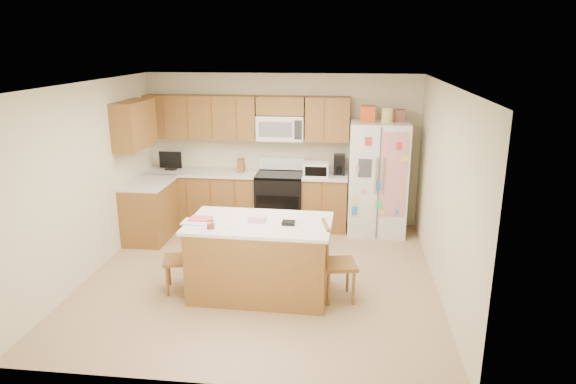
# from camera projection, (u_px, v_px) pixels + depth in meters

# --- Properties ---
(ground) EXTENTS (4.50, 4.50, 0.00)m
(ground) POSITION_uv_depth(u_px,v_px,m) (261.00, 276.00, 6.78)
(ground) COLOR tan
(ground) RESTS_ON ground
(room_shell) EXTENTS (4.60, 4.60, 2.52)m
(room_shell) POSITION_uv_depth(u_px,v_px,m) (259.00, 171.00, 6.38)
(room_shell) COLOR beige
(room_shell) RESTS_ON ground
(cabinetry) EXTENTS (3.36, 1.56, 2.15)m
(cabinetry) POSITION_uv_depth(u_px,v_px,m) (219.00, 174.00, 8.34)
(cabinetry) COLOR brown
(cabinetry) RESTS_ON ground
(stove) EXTENTS (0.76, 0.65, 1.13)m
(stove) POSITION_uv_depth(u_px,v_px,m) (280.00, 199.00, 8.49)
(stove) COLOR black
(stove) RESTS_ON ground
(refrigerator) EXTENTS (0.90, 0.79, 2.04)m
(refrigerator) POSITION_uv_depth(u_px,v_px,m) (378.00, 177.00, 8.13)
(refrigerator) COLOR white
(refrigerator) RESTS_ON ground
(island) EXTENTS (1.76, 1.03, 1.02)m
(island) POSITION_uv_depth(u_px,v_px,m) (260.00, 258.00, 6.20)
(island) COLOR brown
(island) RESTS_ON ground
(windsor_chair_left) EXTENTS (0.45, 0.46, 0.88)m
(windsor_chair_left) POSITION_uv_depth(u_px,v_px,m) (180.00, 259.00, 6.31)
(windsor_chair_left) COLOR brown
(windsor_chair_left) RESTS_ON ground
(windsor_chair_back) EXTENTS (0.40, 0.38, 0.90)m
(windsor_chair_back) POSITION_uv_depth(u_px,v_px,m) (274.00, 240.00, 6.85)
(windsor_chair_back) COLOR brown
(windsor_chair_back) RESTS_ON ground
(windsor_chair_right) EXTENTS (0.47, 0.49, 0.97)m
(windsor_chair_right) POSITION_uv_depth(u_px,v_px,m) (337.00, 263.00, 6.07)
(windsor_chair_right) COLOR brown
(windsor_chair_right) RESTS_ON ground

